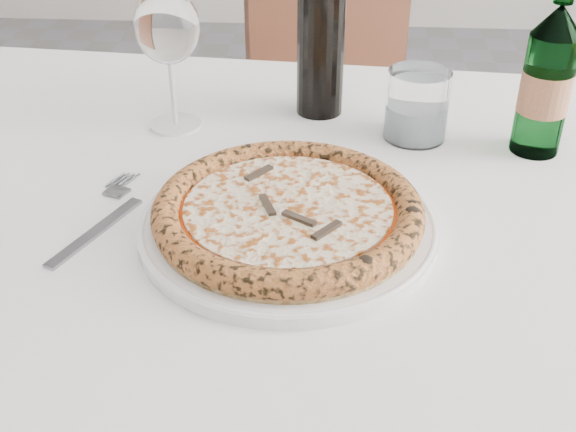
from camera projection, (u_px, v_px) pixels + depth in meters
The scene contains 9 objects.
dining_table at pixel (293, 248), 0.92m from camera, with size 1.45×0.93×0.76m.
chair_far at pixel (340, 105), 1.62m from camera, with size 0.49×0.49×0.93m.
plate at pixel (288, 225), 0.78m from camera, with size 0.32×0.32×0.02m.
pizza at pixel (288, 211), 0.77m from camera, with size 0.29×0.29×0.03m.
fork at pixel (103, 219), 0.80m from camera, with size 0.07×0.21×0.00m.
wine_glass at pixel (167, 30), 0.94m from camera, with size 0.09×0.09×0.19m.
tumbler at pixel (417, 109), 0.96m from camera, with size 0.08×0.08×0.09m.
beer_bottle at pixel (547, 81), 0.90m from camera, with size 0.06×0.06×0.24m.
wine_bottle at pixel (321, 34), 0.99m from camera, with size 0.07×0.07×0.27m.
Camera 1 is at (-0.04, -0.73, 1.19)m, focal length 45.00 mm.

